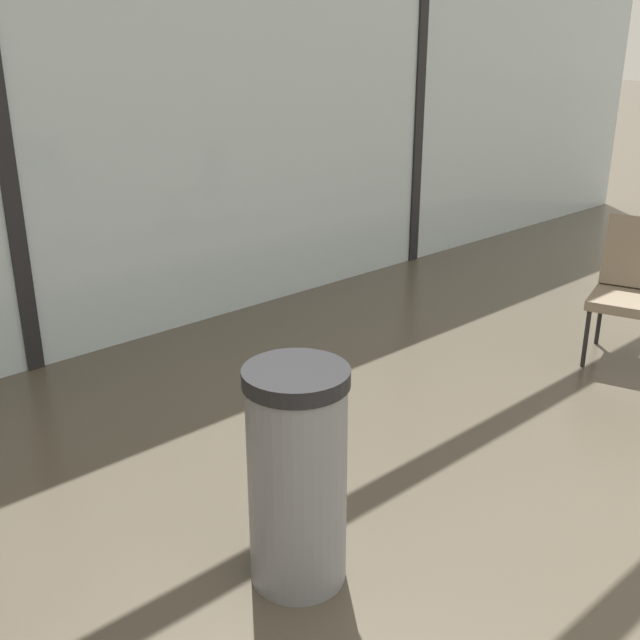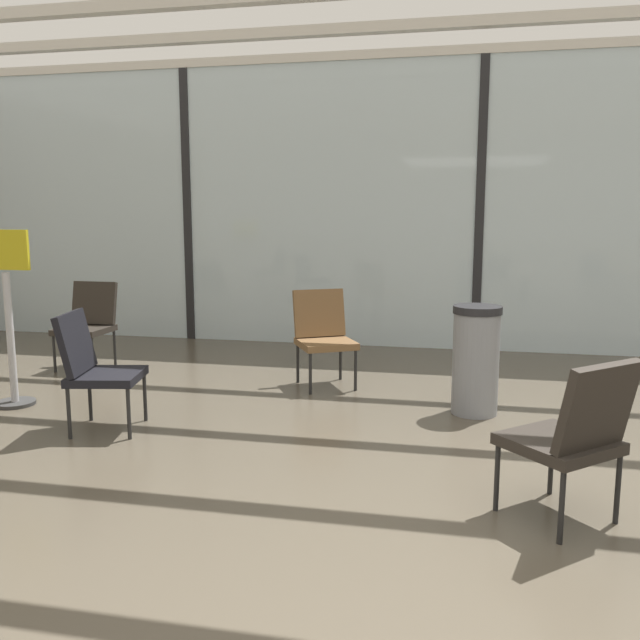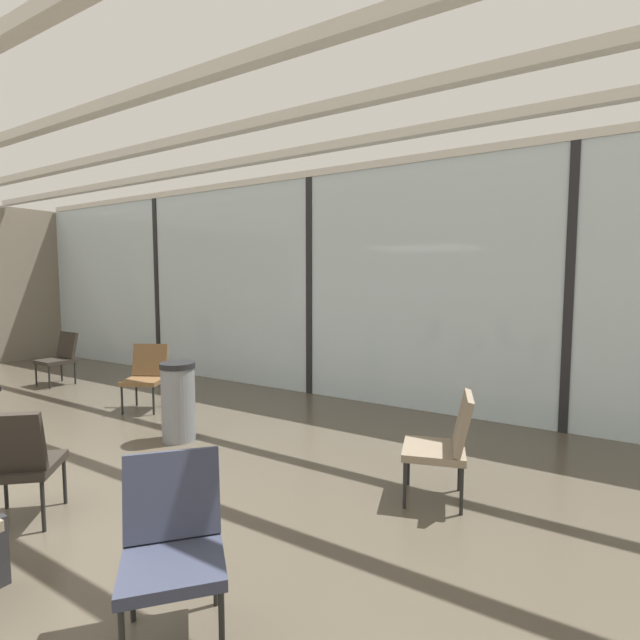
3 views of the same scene
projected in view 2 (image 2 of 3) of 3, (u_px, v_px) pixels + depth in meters
ground_plane at (499, 602)px, 2.71m from camera, size 60.00×60.00×0.00m
glass_curtain_wall at (480, 207)px, 7.47m from camera, size 14.00×0.08×3.28m
window_mullion_0 at (189, 207)px, 8.18m from camera, size 0.10×0.12×3.28m
window_mullion_1 at (480, 207)px, 7.47m from camera, size 0.10×0.12×3.28m
parked_airplane at (394, 187)px, 12.84m from camera, size 11.66×4.13×4.13m
lounge_chair_0 at (323, 332)px, 6.08m from camera, size 0.67×0.69×0.87m
lounge_chair_2 at (88, 320)px, 6.78m from camera, size 0.49×0.53×0.87m
lounge_chair_4 at (94, 364)px, 4.79m from camera, size 0.61×0.57×0.87m
lounge_chair_5 at (574, 431)px, 3.32m from camera, size 0.71×0.71×0.87m
trash_bin at (476, 360)px, 5.20m from camera, size 0.38×0.38×0.86m
info_sign at (9, 324)px, 5.38m from camera, size 0.44×0.32×1.44m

